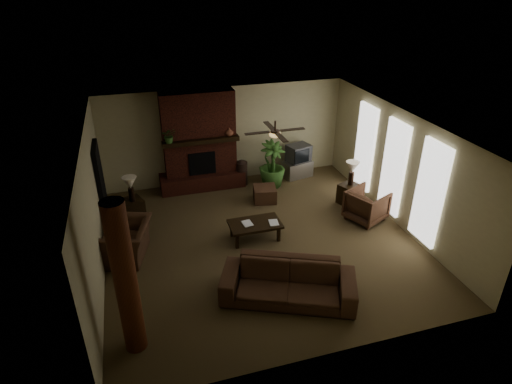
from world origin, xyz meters
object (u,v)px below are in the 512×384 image
object	(u,v)px
lamp_left	(130,184)
coffee_table	(255,225)
sofa	(288,277)
armchair_left	(124,236)
log_column	(125,280)
tv_stand	(297,169)
side_table_right	(349,194)
floor_vase	(242,171)
side_table_left	(133,209)
lamp_right	(352,169)
ottoman	(265,194)
armchair_right	(367,204)
floor_plant	(272,174)

from	to	relation	value
lamp_left	coffee_table	bearing A→B (deg)	-32.32
sofa	armchair_left	world-z (taller)	armchair_left
log_column	armchair_left	distance (m)	2.83
tv_stand	side_table_right	world-z (taller)	side_table_right
lamp_left	side_table_right	size ratio (longest dim) A/B	1.18
floor_vase	side_table_right	distance (m)	3.16
coffee_table	floor_vase	bearing A→B (deg)	81.22
side_table_left	lamp_right	distance (m)	5.76
log_column	floor_vase	distance (m)	6.41
armchair_left	tv_stand	bearing A→B (deg)	134.33
side_table_left	log_column	bearing A→B (deg)	-91.88
log_column	side_table_right	world-z (taller)	log_column
ottoman	tv_stand	world-z (taller)	tv_stand
sofa	lamp_right	bearing A→B (deg)	70.65
floor_vase	side_table_right	world-z (taller)	floor_vase
armchair_right	tv_stand	world-z (taller)	armchair_right
tv_stand	side_table_left	bearing A→B (deg)	-178.69
armchair_left	floor_vase	world-z (taller)	armchair_left
armchair_right	ottoman	bearing A→B (deg)	27.45
lamp_right	floor_plant	bearing A→B (deg)	137.27
floor_plant	sofa	bearing A→B (deg)	-104.73
floor_vase	armchair_right	bearing A→B (deg)	-48.67
coffee_table	lamp_left	bearing A→B (deg)	147.68
floor_plant	ottoman	bearing A→B (deg)	-120.16
log_column	tv_stand	distance (m)	7.54
floor_plant	side_table_right	size ratio (longest dim) A/B	2.46
lamp_left	lamp_right	size ratio (longest dim) A/B	1.00
armchair_right	lamp_right	world-z (taller)	lamp_right
sofa	lamp_left	bearing A→B (deg)	149.06
coffee_table	side_table_left	xyz separation A→B (m)	(-2.71, 1.75, -0.10)
lamp_left	armchair_right	bearing A→B (deg)	-16.41
armchair_left	ottoman	xyz separation A→B (m)	(3.72, 1.58, -0.33)
armchair_right	floor_plant	bearing A→B (deg)	9.33
sofa	lamp_right	distance (m)	4.30
armchair_left	lamp_left	bearing A→B (deg)	-173.33
floor_plant	lamp_right	xyz separation A→B (m)	(1.69, -1.56, 0.62)
armchair_left	floor_vase	xyz separation A→B (m)	(3.38, 2.73, -0.10)
sofa	ottoman	bearing A→B (deg)	102.77
tv_stand	armchair_left	bearing A→B (deg)	-163.78
coffee_table	floor_plant	xyz separation A→B (m)	(1.26, 2.54, 0.01)
sofa	side_table_right	xyz separation A→B (m)	(2.90, 3.06, -0.22)
sofa	side_table_left	xyz separation A→B (m)	(-2.74, 3.89, -0.22)
log_column	armchair_left	world-z (taller)	log_column
log_column	tv_stand	world-z (taller)	log_column
armchair_left	side_table_right	world-z (taller)	armchair_left
floor_plant	side_table_left	distance (m)	4.05
log_column	armchair_left	xyz separation A→B (m)	(-0.08, 2.69, -0.87)
armchair_right	lamp_left	size ratio (longest dim) A/B	1.36
tv_stand	lamp_left	xyz separation A→B (m)	(-4.89, -1.23, 0.75)
floor_plant	side_table_right	xyz separation A→B (m)	(1.67, -1.62, -0.10)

